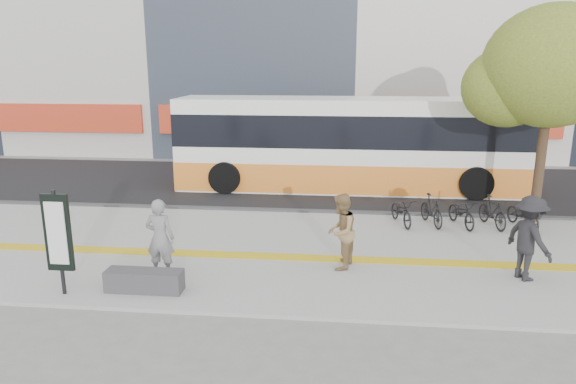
# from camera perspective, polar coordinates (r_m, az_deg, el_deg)

# --- Properties ---
(ground) EXTENTS (120.00, 120.00, 0.00)m
(ground) POSITION_cam_1_polar(r_m,az_deg,el_deg) (11.82, -1.35, -9.31)
(ground) COLOR slate
(ground) RESTS_ON ground
(sidewalk) EXTENTS (40.00, 7.00, 0.08)m
(sidewalk) POSITION_cam_1_polar(r_m,az_deg,el_deg) (13.18, -0.53, -6.57)
(sidewalk) COLOR gray
(sidewalk) RESTS_ON ground
(tactile_strip) EXTENTS (40.00, 0.45, 0.01)m
(tactile_strip) POSITION_cam_1_polar(r_m,az_deg,el_deg) (12.70, -0.78, -7.17)
(tactile_strip) COLOR gold
(tactile_strip) RESTS_ON sidewalk
(street) EXTENTS (40.00, 8.00, 0.06)m
(street) POSITION_cam_1_polar(r_m,az_deg,el_deg) (20.35, 1.82, 0.86)
(street) COLOR black
(street) RESTS_ON ground
(curb) EXTENTS (40.00, 0.25, 0.14)m
(curb) POSITION_cam_1_polar(r_m,az_deg,el_deg) (16.48, 0.82, -2.19)
(curb) COLOR #3D3D40
(curb) RESTS_ON ground
(bench) EXTENTS (1.60, 0.45, 0.45)m
(bench) POSITION_cam_1_polar(r_m,az_deg,el_deg) (11.25, -15.60, -9.43)
(bench) COLOR #3D3D40
(bench) RESTS_ON sidewalk
(signboard) EXTENTS (0.55, 0.10, 2.20)m
(signboard) POSITION_cam_1_polar(r_m,az_deg,el_deg) (11.30, -24.12, -4.29)
(signboard) COLOR black
(signboard) RESTS_ON sidewalk
(street_tree) EXTENTS (4.40, 3.80, 6.31)m
(street_tree) POSITION_cam_1_polar(r_m,az_deg,el_deg) (16.62, 26.92, 12.01)
(street_tree) COLOR #362518
(street_tree) RESTS_ON sidewalk
(bus) EXTENTS (12.67, 3.00, 3.37)m
(bus) POSITION_cam_1_polar(r_m,az_deg,el_deg) (19.50, 6.63, 5.03)
(bus) COLOR white
(bus) RESTS_ON street
(bicycle_row) EXTENTS (4.34, 1.61, 0.89)m
(bicycle_row) POSITION_cam_1_polar(r_m,az_deg,el_deg) (15.75, 18.67, -2.11)
(bicycle_row) COLOR black
(bicycle_row) RESTS_ON sidewalk
(seated_woman) EXTENTS (0.66, 0.45, 1.77)m
(seated_woman) POSITION_cam_1_polar(r_m,az_deg,el_deg) (11.69, -13.97, -4.95)
(seated_woman) COLOR black
(seated_woman) RESTS_ON sidewalk
(pedestrian_tan) EXTENTS (0.86, 0.99, 1.76)m
(pedestrian_tan) POSITION_cam_1_polar(r_m,az_deg,el_deg) (11.83, 5.86, -4.37)
(pedestrian_tan) COLOR olive
(pedestrian_tan) RESTS_ON sidewalk
(pedestrian_dark) EXTENTS (1.14, 1.39, 1.88)m
(pedestrian_dark) POSITION_cam_1_polar(r_m,az_deg,el_deg) (12.31, 25.12, -4.65)
(pedestrian_dark) COLOR black
(pedestrian_dark) RESTS_ON sidewalk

